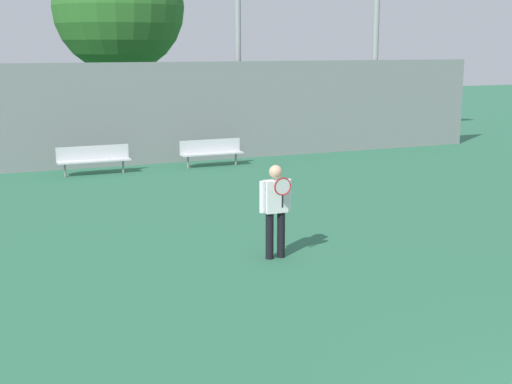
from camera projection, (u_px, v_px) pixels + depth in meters
The scene contains 5 objects.
tennis_player at pixel (276, 205), 12.34m from camera, with size 0.60×0.41×1.66m.
bench_courtside_far at pixel (211, 150), 21.96m from camera, with size 1.96×0.40×0.83m.
bench_adjacent_court at pixel (94, 157), 20.57m from camera, with size 2.08×0.40×0.83m.
back_fence at pixel (138, 114), 22.06m from camera, with size 24.82×0.06×3.17m.
tree_green_broad at pixel (118, 7), 27.21m from camera, with size 5.02×5.02×7.65m.
Camera 1 is at (-5.35, -4.01, 3.66)m, focal length 50.00 mm.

